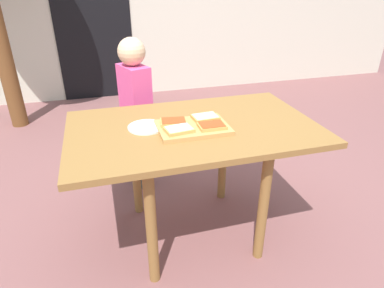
{
  "coord_description": "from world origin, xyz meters",
  "views": [
    {
      "loc": [
        -0.45,
        -1.54,
        1.43
      ],
      "look_at": [
        -0.01,
        0.0,
        0.61
      ],
      "focal_mm": 31.0,
      "sensor_mm": 36.0,
      "label": 1
    }
  ],
  "objects_px": {
    "pizza_slice_far_left": "(174,122)",
    "child_left": "(136,105)",
    "pizza_slice_near_right": "(212,126)",
    "pizza_slice_far_right": "(205,117)",
    "pizza_slice_near_left": "(179,129)",
    "cutting_board": "(193,127)",
    "plate_white_left": "(146,127)",
    "dining_table": "(193,141)"
  },
  "relations": [
    {
      "from": "pizza_slice_near_right",
      "to": "pizza_slice_far_left",
      "type": "xyz_separation_m",
      "value": [
        -0.18,
        0.1,
        0.0
      ]
    },
    {
      "from": "dining_table",
      "to": "cutting_board",
      "type": "distance_m",
      "value": 0.11
    },
    {
      "from": "pizza_slice_far_left",
      "to": "child_left",
      "type": "relative_size",
      "value": 0.14
    },
    {
      "from": "plate_white_left",
      "to": "dining_table",
      "type": "bearing_deg",
      "value": -9.34
    },
    {
      "from": "cutting_board",
      "to": "pizza_slice_far_left",
      "type": "distance_m",
      "value": 0.11
    },
    {
      "from": "child_left",
      "to": "pizza_slice_far_left",
      "type": "bearing_deg",
      "value": -78.98
    },
    {
      "from": "cutting_board",
      "to": "pizza_slice_near_right",
      "type": "relative_size",
      "value": 2.62
    },
    {
      "from": "dining_table",
      "to": "pizza_slice_far_right",
      "type": "distance_m",
      "value": 0.14
    },
    {
      "from": "pizza_slice_far_left",
      "to": "child_left",
      "type": "height_order",
      "value": "child_left"
    },
    {
      "from": "dining_table",
      "to": "pizza_slice_far_left",
      "type": "xyz_separation_m",
      "value": [
        -0.1,
        0.01,
        0.12
      ]
    },
    {
      "from": "pizza_slice_near_left",
      "to": "pizza_slice_far_left",
      "type": "relative_size",
      "value": 0.99
    },
    {
      "from": "cutting_board",
      "to": "pizza_slice_far_left",
      "type": "height_order",
      "value": "pizza_slice_far_left"
    },
    {
      "from": "dining_table",
      "to": "pizza_slice_near_left",
      "type": "distance_m",
      "value": 0.18
    },
    {
      "from": "pizza_slice_near_right",
      "to": "pizza_slice_far_right",
      "type": "bearing_deg",
      "value": 88.64
    },
    {
      "from": "pizza_slice_far_right",
      "to": "plate_white_left",
      "type": "bearing_deg",
      "value": 176.9
    },
    {
      "from": "dining_table",
      "to": "plate_white_left",
      "type": "distance_m",
      "value": 0.26
    },
    {
      "from": "pizza_slice_far_left",
      "to": "plate_white_left",
      "type": "bearing_deg",
      "value": 167.24
    },
    {
      "from": "pizza_slice_near_right",
      "to": "plate_white_left",
      "type": "distance_m",
      "value": 0.34
    },
    {
      "from": "pizza_slice_far_right",
      "to": "child_left",
      "type": "relative_size",
      "value": 0.13
    },
    {
      "from": "plate_white_left",
      "to": "pizza_slice_near_left",
      "type": "bearing_deg",
      "value": -42.6
    },
    {
      "from": "pizza_slice_near_right",
      "to": "child_left",
      "type": "xyz_separation_m",
      "value": [
        -0.3,
        0.73,
        -0.12
      ]
    },
    {
      "from": "dining_table",
      "to": "pizza_slice_far_right",
      "type": "xyz_separation_m",
      "value": [
        0.07,
        0.02,
        0.12
      ]
    },
    {
      "from": "cutting_board",
      "to": "pizza_slice_far_right",
      "type": "relative_size",
      "value": 2.53
    },
    {
      "from": "cutting_board",
      "to": "pizza_slice_near_left",
      "type": "relative_size",
      "value": 2.44
    },
    {
      "from": "child_left",
      "to": "dining_table",
      "type": "bearing_deg",
      "value": -70.33
    },
    {
      "from": "pizza_slice_far_right",
      "to": "cutting_board",
      "type": "bearing_deg",
      "value": -143.16
    },
    {
      "from": "pizza_slice_near_right",
      "to": "pizza_slice_near_left",
      "type": "bearing_deg",
      "value": 179.36
    },
    {
      "from": "cutting_board",
      "to": "pizza_slice_far_left",
      "type": "relative_size",
      "value": 2.43
    },
    {
      "from": "cutting_board",
      "to": "dining_table",
      "type": "bearing_deg",
      "value": 70.28
    },
    {
      "from": "pizza_slice_near_right",
      "to": "pizza_slice_far_left",
      "type": "bearing_deg",
      "value": 149.76
    },
    {
      "from": "pizza_slice_near_right",
      "to": "child_left",
      "type": "height_order",
      "value": "child_left"
    },
    {
      "from": "pizza_slice_far_right",
      "to": "pizza_slice_far_left",
      "type": "height_order",
      "value": "same"
    },
    {
      "from": "cutting_board",
      "to": "child_left",
      "type": "relative_size",
      "value": 0.33
    },
    {
      "from": "cutting_board",
      "to": "child_left",
      "type": "distance_m",
      "value": 0.72
    },
    {
      "from": "cutting_board",
      "to": "pizza_slice_near_left",
      "type": "bearing_deg",
      "value": -150.5
    },
    {
      "from": "dining_table",
      "to": "child_left",
      "type": "height_order",
      "value": "child_left"
    },
    {
      "from": "pizza_slice_near_right",
      "to": "plate_white_left",
      "type": "height_order",
      "value": "pizza_slice_near_right"
    },
    {
      "from": "dining_table",
      "to": "plate_white_left",
      "type": "bearing_deg",
      "value": 170.66
    },
    {
      "from": "plate_white_left",
      "to": "child_left",
      "type": "bearing_deg",
      "value": 88.34
    },
    {
      "from": "dining_table",
      "to": "pizza_slice_near_right",
      "type": "height_order",
      "value": "pizza_slice_near_right"
    },
    {
      "from": "pizza_slice_far_right",
      "to": "pizza_slice_near_right",
      "type": "bearing_deg",
      "value": -91.36
    },
    {
      "from": "pizza_slice_near_left",
      "to": "child_left",
      "type": "relative_size",
      "value": 0.14
    }
  ]
}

